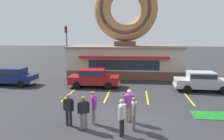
{
  "coord_description": "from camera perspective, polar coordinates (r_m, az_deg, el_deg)",
  "views": [
    {
      "loc": [
        0.19,
        -10.94,
        4.59
      ],
      "look_at": [
        -1.54,
        5.0,
        2.0
      ],
      "focal_mm": 35.0,
      "sensor_mm": 36.0,
      "label": 1
    }
  ],
  "objects": [
    {
      "name": "ground_plane",
      "position": [
        11.86,
        4.91,
        -13.62
      ],
      "size": [
        160.0,
        160.0,
        0.0
      ],
      "primitive_type": "plane",
      "color": "#2D2D30"
    },
    {
      "name": "donut_shop_building",
      "position": [
        24.92,
        3.46,
        7.2
      ],
      "size": [
        12.3,
        6.75,
        10.96
      ],
      "color": "brown",
      "rests_on": "ground"
    },
    {
      "name": "mini_donut_mid_centre",
      "position": [
        13.98,
        20.71,
        -10.4
      ],
      "size": [
        0.13,
        0.13,
        0.04
      ],
      "primitive_type": "torus",
      "color": "brown",
      "rests_on": "putting_mat"
    },
    {
      "name": "mini_donut_mid_right",
      "position": [
        13.91,
        22.6,
        -10.61
      ],
      "size": [
        0.13,
        0.13,
        0.04
      ],
      "primitive_type": "torus",
      "color": "#D17F47",
      "rests_on": "putting_mat"
    },
    {
      "name": "golf_ball",
      "position": [
        14.02,
        24.85,
        -10.6
      ],
      "size": [
        0.04,
        0.04,
        0.04
      ],
      "primitive_type": "sphere",
      "color": "white",
      "rests_on": "putting_mat"
    },
    {
      "name": "car_silver",
      "position": [
        19.39,
        22.45,
        -2.58
      ],
      "size": [
        4.59,
        2.05,
        1.6
      ],
      "color": "#B2B5BA",
      "rests_on": "ground"
    },
    {
      "name": "car_red",
      "position": [
        19.35,
        -4.86,
        -1.93
      ],
      "size": [
        4.59,
        2.03,
        1.6
      ],
      "color": "maroon",
      "rests_on": "ground"
    },
    {
      "name": "car_navy",
      "position": [
        22.07,
        -24.59,
        -1.36
      ],
      "size": [
        4.6,
        2.06,
        1.6
      ],
      "color": "navy",
      "rests_on": "ground"
    },
    {
      "name": "pedestrian_blue_sweater_man",
      "position": [
        11.4,
        -4.92,
        -9.3
      ],
      "size": [
        0.39,
        0.54,
        1.76
      ],
      "color": "slate",
      "rests_on": "ground"
    },
    {
      "name": "pedestrian_hooded_kid",
      "position": [
        10.75,
        5.73,
        -10.86
      ],
      "size": [
        0.27,
        0.59,
        1.65
      ],
      "color": "slate",
      "rests_on": "ground"
    },
    {
      "name": "pedestrian_leather_jacket_man",
      "position": [
        11.42,
        -11.27,
        -9.75
      ],
      "size": [
        0.59,
        0.31,
        1.66
      ],
      "color": "#232328",
      "rests_on": "ground"
    },
    {
      "name": "pedestrian_clipboard_woman",
      "position": [
        10.88,
        -7.44,
        -10.55
      ],
      "size": [
        0.56,
        0.37,
        1.68
      ],
      "color": "slate",
      "rests_on": "ground"
    },
    {
      "name": "pedestrian_beanie_man",
      "position": [
        10.11,
        2.61,
        -11.8
      ],
      "size": [
        0.35,
        0.57,
        1.74
      ],
      "color": "#232328",
      "rests_on": "ground"
    },
    {
      "name": "pedestrian_crossing_woman",
      "position": [
        11.7,
        4.5,
        -8.81
      ],
      "size": [
        0.59,
        0.3,
        1.76
      ],
      "color": "#7F7056",
      "rests_on": "ground"
    },
    {
      "name": "trash_bin",
      "position": [
        22.98,
        20.03,
        -1.64
      ],
      "size": [
        0.57,
        0.57,
        0.97
      ],
      "color": "#51565B",
      "rests_on": "ground"
    },
    {
      "name": "traffic_light_pole",
      "position": [
        30.73,
        -11.81,
        7.34
      ],
      "size": [
        0.28,
        0.47,
        5.8
      ],
      "color": "#595B60",
      "rests_on": "ground"
    },
    {
      "name": "parking_stripe_far_left",
      "position": [
        17.35,
        -11.18,
        -6.33
      ],
      "size": [
        0.12,
        3.6,
        0.01
      ],
      "primitive_type": "cube",
      "color": "yellow",
      "rests_on": "ground"
    },
    {
      "name": "parking_stripe_left",
      "position": [
        16.72,
        -1.25,
        -6.75
      ],
      "size": [
        0.12,
        3.6,
        0.01
      ],
      "primitive_type": "cube",
      "color": "yellow",
      "rests_on": "ground"
    },
    {
      "name": "parking_stripe_mid_left",
      "position": [
        16.61,
        9.15,
        -6.98
      ],
      "size": [
        0.12,
        3.6,
        0.01
      ],
      "primitive_type": "cube",
      "color": "yellow",
      "rests_on": "ground"
    },
    {
      "name": "parking_stripe_centre",
      "position": [
        17.04,
        19.35,
        -6.97
      ],
      "size": [
        0.12,
        3.6,
        0.01
      ],
      "primitive_type": "cube",
      "color": "yellow",
      "rests_on": "ground"
    }
  ]
}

